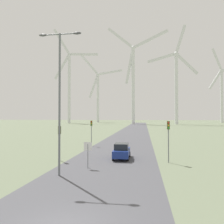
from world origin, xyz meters
The scene contains 12 objects.
road_surface centered at (0.00, 48.00, 0.00)m, with size 10.00×240.00×0.01m.
streetlamp centered at (-3.52, 8.38, 7.44)m, with size 3.78×0.32×12.11m.
stop_sign_near centered at (-1.79, 11.30, 1.75)m, with size 0.81×0.07×2.51m.
traffic_light_post_near_left centered at (-5.93, 14.40, 2.84)m, with size 0.28×0.33×3.87m.
traffic_light_post_near_right centered at (6.18, 14.93, 3.27)m, with size 0.28×0.33×4.48m.
traffic_light_post_mid_left centered at (-5.25, 26.82, 3.13)m, with size 0.28×0.34×4.28m.
car_approaching centered at (0.96, 16.40, 0.91)m, with size 1.88×4.12×1.83m.
wind_turbine_far_left centered at (-52.83, 149.93, 32.30)m, with size 33.15×8.65×71.80m.
wind_turbine_left centered at (-36.56, 178.14, 26.73)m, with size 35.69×10.17×59.25m.
wind_turbine_center centered at (-3.48, 134.86, 31.61)m, with size 40.33×12.74×67.22m.
wind_turbine_right centered at (24.13, 134.69, 28.03)m, with size 31.64×5.02×63.69m.
wind_turbine_far_right centered at (65.08, 175.54, 26.27)m, with size 28.51×10.73×59.51m.
Camera 1 is at (3.58, -9.25, 4.98)m, focal length 35.00 mm.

